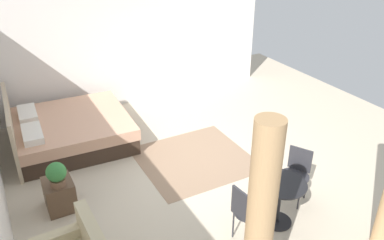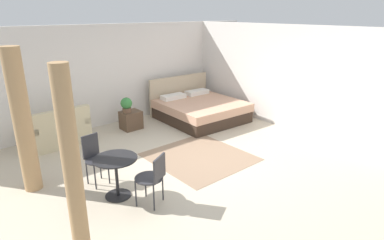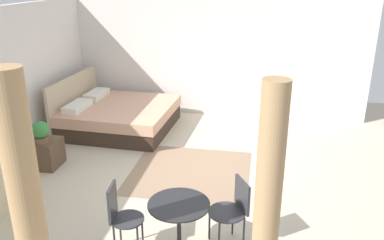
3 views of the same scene
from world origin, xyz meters
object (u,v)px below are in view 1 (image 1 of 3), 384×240
(balcony_table, at_px, (280,195))
(cafe_chair_near_couch, at_px, (244,210))
(potted_plant, at_px, (56,174))
(nightstand, at_px, (60,195))
(bed, at_px, (69,130))
(cafe_chair_near_window, at_px, (297,170))

(balcony_table, height_order, cafe_chair_near_couch, cafe_chair_near_couch)
(potted_plant, xyz_separation_m, cafe_chair_near_couch, (-1.77, -1.99, -0.14))
(cafe_chair_near_couch, bearing_deg, nightstand, 46.77)
(bed, relative_size, cafe_chair_near_window, 2.63)
(potted_plant, height_order, cafe_chair_near_window, potted_plant)
(bed, xyz_separation_m, cafe_chair_near_couch, (-3.71, -1.43, 0.24))
(cafe_chair_near_couch, bearing_deg, balcony_table, -83.52)
(nightstand, distance_m, balcony_table, 3.20)
(cafe_chair_near_window, height_order, cafe_chair_near_couch, cafe_chair_near_couch)
(potted_plant, bearing_deg, balcony_table, -122.65)
(balcony_table, relative_size, cafe_chair_near_couch, 0.79)
(bed, height_order, potted_plant, bed)
(bed, height_order, balcony_table, bed)
(nightstand, bearing_deg, cafe_chair_near_couch, -133.23)
(bed, distance_m, cafe_chair_near_window, 4.26)
(cafe_chair_near_window, bearing_deg, potted_plant, 66.98)
(cafe_chair_near_couch, bearing_deg, cafe_chair_near_window, -72.23)
(balcony_table, distance_m, cafe_chair_near_window, 0.67)
(nightstand, relative_size, cafe_chair_near_couch, 0.55)
(bed, xyz_separation_m, balcony_table, (-3.63, -2.08, 0.19))
(bed, relative_size, cafe_chair_near_couch, 2.49)
(cafe_chair_near_couch, bearing_deg, potted_plant, 48.32)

